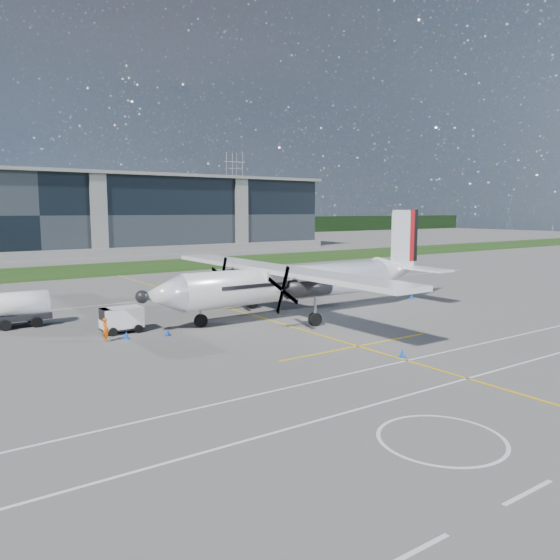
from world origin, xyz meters
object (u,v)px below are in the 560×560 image
Objects in this scene: safety_cone_tail at (411,296)px; safety_cone_fwd at (126,335)px; safety_cone_nose_port at (168,332)px; safety_cone_stbdwing at (196,291)px; baggage_tug at (122,320)px; pylon_east at (235,193)px; safety_cone_portwing at (403,353)px; ground_crew_person at (106,328)px; turboprop_aircraft at (301,262)px.

safety_cone_fwd is at bearing -179.05° from safety_cone_tail.
safety_cone_nose_port and safety_cone_stbdwing have the same top height.
safety_cone_tail is (27.49, -1.65, -0.62)m from baggage_tug.
pylon_east is at bearing 58.32° from safety_cone_stbdwing.
baggage_tug is 19.14m from safety_cone_portwing.
ground_crew_person is (-94.48, -145.85, -14.10)m from pylon_east.
safety_cone_stbdwing is 1.00× the size of safety_cone_portwing.
turboprop_aircraft is 56.51× the size of safety_cone_nose_port.
safety_cone_nose_port is at bearing -177.50° from safety_cone_tail.
turboprop_aircraft is at bearing 76.94° from safety_cone_portwing.
ground_crew_person is at bearing 170.74° from safety_cone_nose_port.
turboprop_aircraft is at bearing 179.99° from safety_cone_tail.
safety_cone_portwing and safety_cone_fwd have the same top height.
safety_cone_fwd is (-12.42, -15.07, 0.00)m from safety_cone_stbdwing.
ground_crew_person is 3.60× the size of safety_cone_fwd.
safety_cone_stbdwing is 1.00× the size of safety_cone_fwd.
safety_cone_stbdwing is 21.30m from safety_cone_tail.
safety_cone_tail is at bearing -114.16° from pylon_east.
safety_cone_portwing is at bearing -91.83° from safety_cone_stbdwing.
pylon_east reaches higher than safety_cone_fwd.
baggage_tug is 17.67m from safety_cone_stbdwing.
ground_crew_person is at bearing 133.62° from safety_cone_portwing.
safety_cone_portwing is at bearing -139.65° from safety_cone_tail.
safety_cone_tail is 21.53m from safety_cone_portwing.
safety_cone_nose_port is 25.33m from safety_cone_tail.
baggage_tug is at bearing 176.57° from safety_cone_tail.
baggage_tug is at bearing 125.42° from safety_cone_portwing.
pylon_east is at bearing 57.44° from safety_cone_fwd.
pylon_east is 165.54m from turboprop_aircraft.
safety_cone_portwing is at bearing -103.06° from turboprop_aircraft.
baggage_tug is 1.62× the size of ground_crew_person.
safety_cone_nose_port and safety_cone_portwing have the same top height.
safety_cone_fwd is (-11.51, 13.48, 0.00)m from safety_cone_portwing.
safety_cone_tail and safety_cone_portwing have the same top height.
safety_cone_fwd is (1.34, -0.00, -0.65)m from ground_crew_person.
safety_cone_nose_port is (-12.13, -1.10, -3.99)m from turboprop_aircraft.
pylon_east is 154.40m from safety_cone_stbdwing.
ground_crew_person is at bearing 179.89° from safety_cone_fwd.
safety_cone_tail is 1.00× the size of safety_cone_fwd.
pylon_east is 179.64m from safety_cone_portwing.
safety_cone_nose_port is at bearing -13.81° from safety_cone_fwd.
safety_cone_portwing is at bearing -54.58° from baggage_tug.
safety_cone_portwing is (12.84, -13.48, -0.65)m from ground_crew_person.
safety_cone_fwd is at bearing -101.28° from baggage_tug.
safety_cone_fwd is at bearing -178.20° from turboprop_aircraft.
safety_cone_nose_port is 1.00× the size of safety_cone_portwing.
pylon_east is 160.04m from safety_cone_tail.
turboprop_aircraft is (-78.40, -145.39, -10.76)m from pylon_east.
safety_cone_fwd is (-27.91, -0.46, 0.00)m from safety_cone_tail.
safety_cone_stbdwing is (-2.32, 14.61, -3.99)m from turboprop_aircraft.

